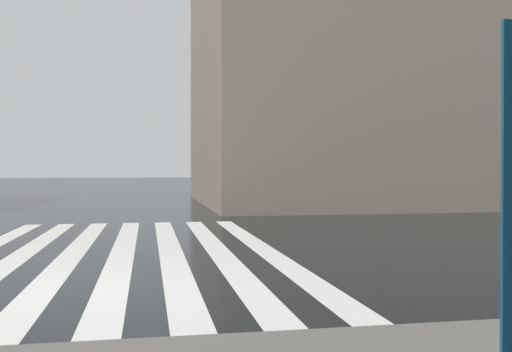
% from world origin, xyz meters
% --- Properties ---
extents(ground_plane, '(220.00, 220.00, 0.00)m').
position_xyz_m(ground_plane, '(0.00, 0.00, 0.00)').
color(ground_plane, black).
extents(zebra_crossing, '(13.00, 6.50, 0.01)m').
position_xyz_m(zebra_crossing, '(4.00, -0.62, 0.00)').
color(zebra_crossing, silver).
rests_on(zebra_crossing, ground_plane).
extents(haussmann_block_corner, '(15.25, 28.61, 20.21)m').
position_xyz_m(haussmann_block_corner, '(20.12, -18.12, 9.89)').
color(haussmann_block_corner, tan).
rests_on(haussmann_block_corner, ground_plane).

